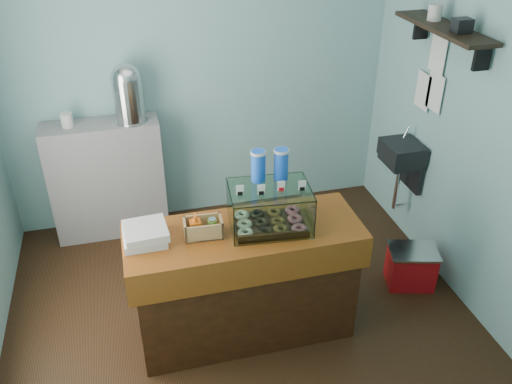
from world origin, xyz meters
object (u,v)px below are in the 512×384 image
object	(u,v)px
display_case	(270,202)
red_cooler	(411,267)
counter	(245,281)
coffee_urn	(128,92)

from	to	relation	value
display_case	red_cooler	size ratio (longest dim) A/B	1.28
red_cooler	counter	bearing A→B (deg)	-158.32
counter	red_cooler	world-z (taller)	counter
coffee_urn	red_cooler	distance (m)	2.76
counter	red_cooler	bearing A→B (deg)	6.71
red_cooler	coffee_urn	bearing A→B (deg)	161.02
counter	display_case	xyz separation A→B (m)	(0.18, 0.04, 0.61)
coffee_urn	counter	bearing A→B (deg)	-68.12
coffee_urn	red_cooler	size ratio (longest dim) A/B	1.15
counter	coffee_urn	bearing A→B (deg)	111.88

